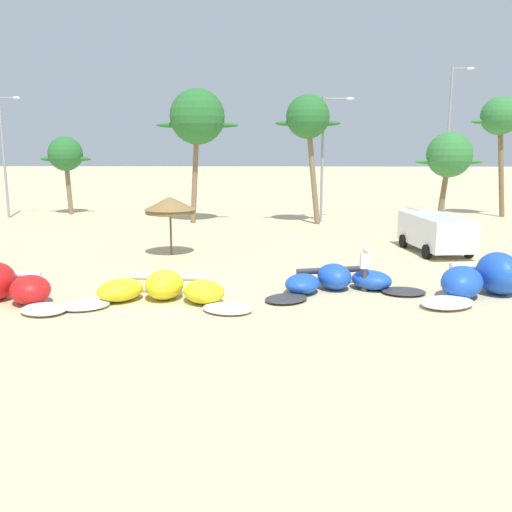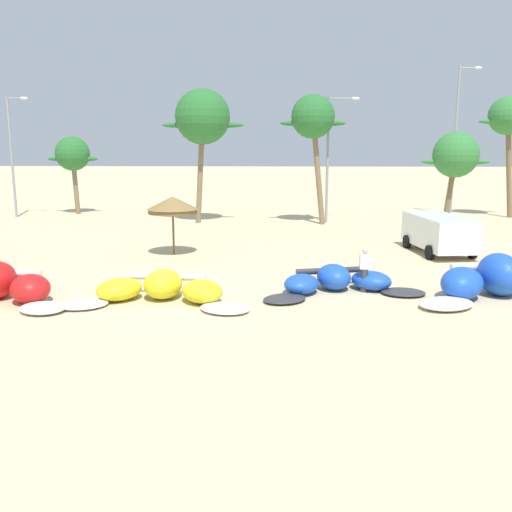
{
  "view_description": "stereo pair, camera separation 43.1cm",
  "coord_description": "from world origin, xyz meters",
  "px_view_note": "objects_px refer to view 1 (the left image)",
  "views": [
    {
      "loc": [
        3.33,
        -19.18,
        5.18
      ],
      "look_at": [
        2.83,
        2.0,
        1.0
      ],
      "focal_mm": 38.99,
      "sensor_mm": 36.0,
      "label": 1
    },
    {
      "loc": [
        3.76,
        -19.17,
        5.18
      ],
      "look_at": [
        2.83,
        2.0,
        1.0
      ],
      "focal_mm": 38.99,
      "sensor_mm": 36.0,
      "label": 2
    }
  ],
  "objects_px": {
    "palm_center_right": "(449,156)",
    "lamppost_east_center": "(450,135)",
    "person_by_umbrellas": "(365,269)",
    "kite_center": "(337,281)",
    "palm_left": "(65,155)",
    "palm_right_of_gap": "(500,118)",
    "parked_van": "(434,230)",
    "lamppost_west": "(5,151)",
    "palm_center_left": "(308,119)",
    "lamppost_west_center": "(325,152)",
    "kite_right_of_center": "(504,281)",
    "beach_umbrella_middle": "(170,205)",
    "kite_left_of_center": "(162,290)",
    "palm_left_of_gap": "(197,118)"
  },
  "relations": [
    {
      "from": "kite_center",
      "to": "parked_van",
      "type": "xyz_separation_m",
      "value": [
        5.73,
        7.78,
        0.73
      ]
    },
    {
      "from": "palm_left",
      "to": "palm_left_of_gap",
      "type": "height_order",
      "value": "palm_left_of_gap"
    },
    {
      "from": "kite_center",
      "to": "kite_right_of_center",
      "type": "relative_size",
      "value": 0.83
    },
    {
      "from": "palm_center_left",
      "to": "lamppost_east_center",
      "type": "distance_m",
      "value": 11.96
    },
    {
      "from": "parked_van",
      "to": "palm_left_of_gap",
      "type": "distance_m",
      "value": 17.79
    },
    {
      "from": "person_by_umbrellas",
      "to": "lamppost_west",
      "type": "relative_size",
      "value": 0.19
    },
    {
      "from": "beach_umbrella_middle",
      "to": "lamppost_west",
      "type": "relative_size",
      "value": 0.32
    },
    {
      "from": "person_by_umbrellas",
      "to": "lamppost_east_center",
      "type": "relative_size",
      "value": 0.15
    },
    {
      "from": "palm_right_of_gap",
      "to": "lamppost_west",
      "type": "relative_size",
      "value": 1.0
    },
    {
      "from": "parked_van",
      "to": "lamppost_west_center",
      "type": "height_order",
      "value": "lamppost_west_center"
    },
    {
      "from": "kite_right_of_center",
      "to": "beach_umbrella_middle",
      "type": "height_order",
      "value": "beach_umbrella_middle"
    },
    {
      "from": "lamppost_west",
      "to": "palm_center_right",
      "type": "bearing_deg",
      "value": -4.81
    },
    {
      "from": "lamppost_west",
      "to": "lamppost_east_center",
      "type": "xyz_separation_m",
      "value": [
        32.6,
        2.04,
        1.1
      ]
    },
    {
      "from": "palm_left_of_gap",
      "to": "palm_center_left",
      "type": "distance_m",
      "value": 7.37
    },
    {
      "from": "lamppost_west_center",
      "to": "beach_umbrella_middle",
      "type": "bearing_deg",
      "value": -125.04
    },
    {
      "from": "person_by_umbrellas",
      "to": "palm_center_left",
      "type": "height_order",
      "value": "palm_center_left"
    },
    {
      "from": "kite_left_of_center",
      "to": "palm_center_right",
      "type": "relative_size",
      "value": 1.09
    },
    {
      "from": "kite_right_of_center",
      "to": "lamppost_west_center",
      "type": "bearing_deg",
      "value": 102.68
    },
    {
      "from": "kite_center",
      "to": "lamppost_west_center",
      "type": "bearing_deg",
      "value": 86.0
    },
    {
      "from": "kite_left_of_center",
      "to": "person_by_umbrellas",
      "type": "relative_size",
      "value": 4.16
    },
    {
      "from": "palm_left_of_gap",
      "to": "palm_center_left",
      "type": "bearing_deg",
      "value": -2.46
    },
    {
      "from": "palm_center_left",
      "to": "palm_right_of_gap",
      "type": "height_order",
      "value": "palm_right_of_gap"
    },
    {
      "from": "palm_left_of_gap",
      "to": "lamppost_west",
      "type": "bearing_deg",
      "value": 170.08
    },
    {
      "from": "kite_right_of_center",
      "to": "lamppost_west_center",
      "type": "distance_m",
      "value": 20.52
    },
    {
      "from": "parked_van",
      "to": "palm_center_right",
      "type": "xyz_separation_m",
      "value": [
        3.78,
        10.4,
        3.5
      ]
    },
    {
      "from": "palm_right_of_gap",
      "to": "lamppost_east_center",
      "type": "height_order",
      "value": "lamppost_east_center"
    },
    {
      "from": "palm_left",
      "to": "lamppost_east_center",
      "type": "relative_size",
      "value": 0.55
    },
    {
      "from": "kite_center",
      "to": "person_by_umbrellas",
      "type": "relative_size",
      "value": 3.73
    },
    {
      "from": "kite_left_of_center",
      "to": "palm_center_right",
      "type": "bearing_deg",
      "value": 51.58
    },
    {
      "from": "parked_van",
      "to": "lamppost_west",
      "type": "bearing_deg",
      "value": 154.56
    },
    {
      "from": "kite_center",
      "to": "lamppost_west_center",
      "type": "relative_size",
      "value": 0.71
    },
    {
      "from": "palm_center_right",
      "to": "lamppost_east_center",
      "type": "distance_m",
      "value": 5.07
    },
    {
      "from": "person_by_umbrellas",
      "to": "palm_center_right",
      "type": "height_order",
      "value": "palm_center_right"
    },
    {
      "from": "palm_left",
      "to": "palm_right_of_gap",
      "type": "height_order",
      "value": "palm_right_of_gap"
    },
    {
      "from": "palm_left_of_gap",
      "to": "palm_center_right",
      "type": "height_order",
      "value": "palm_left_of_gap"
    },
    {
      "from": "lamppost_west",
      "to": "lamppost_east_center",
      "type": "height_order",
      "value": "lamppost_east_center"
    },
    {
      "from": "kite_center",
      "to": "palm_center_left",
      "type": "bearing_deg",
      "value": 89.85
    },
    {
      "from": "beach_umbrella_middle",
      "to": "parked_van",
      "type": "bearing_deg",
      "value": 4.54
    },
    {
      "from": "person_by_umbrellas",
      "to": "kite_center",
      "type": "bearing_deg",
      "value": -179.67
    },
    {
      "from": "palm_left",
      "to": "person_by_umbrellas",
      "type": "bearing_deg",
      "value": -50.37
    },
    {
      "from": "beach_umbrella_middle",
      "to": "palm_left",
      "type": "distance_m",
      "value": 19.68
    },
    {
      "from": "kite_center",
      "to": "palm_center_left",
      "type": "relative_size",
      "value": 0.71
    },
    {
      "from": "kite_right_of_center",
      "to": "palm_center_left",
      "type": "relative_size",
      "value": 0.85
    },
    {
      "from": "kite_left_of_center",
      "to": "parked_van",
      "type": "xyz_separation_m",
      "value": [
        11.85,
        9.31,
        0.7
      ]
    },
    {
      "from": "person_by_umbrellas",
      "to": "lamppost_west_center",
      "type": "relative_size",
      "value": 0.19
    },
    {
      "from": "kite_center",
      "to": "palm_right_of_gap",
      "type": "height_order",
      "value": "palm_right_of_gap"
    },
    {
      "from": "beach_umbrella_middle",
      "to": "person_by_umbrellas",
      "type": "xyz_separation_m",
      "value": [
        8.24,
        -6.75,
        -1.61
      ]
    },
    {
      "from": "person_by_umbrellas",
      "to": "lamppost_east_center",
      "type": "xyz_separation_m",
      "value": [
        9.94,
        22.84,
        5.17
      ]
    },
    {
      "from": "palm_center_left",
      "to": "palm_center_right",
      "type": "xyz_separation_m",
      "value": [
        9.46,
        0.2,
        -2.39
      ]
    },
    {
      "from": "palm_center_left",
      "to": "palm_right_of_gap",
      "type": "distance_m",
      "value": 14.89
    }
  ]
}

